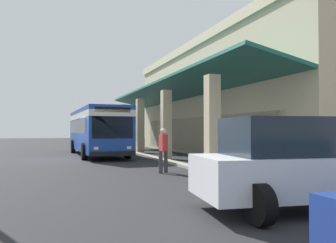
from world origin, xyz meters
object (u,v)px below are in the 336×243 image
at_px(parked_suv_white, 307,162).
at_px(pedestrian, 163,147).
at_px(transit_bus, 97,128).
at_px(potted_palm, 135,141).

xyz_separation_m(parked_suv_white, pedestrian, (-7.18, -0.86, -0.00)).
distance_m(transit_bus, parked_suv_white, 18.32).
relative_size(parked_suv_white, potted_palm, 1.53).
distance_m(transit_bus, potted_palm, 8.32).
xyz_separation_m(parked_suv_white, potted_palm, (-25.17, 2.36, -0.32)).
distance_m(parked_suv_white, potted_palm, 25.28).
bearing_deg(potted_palm, pedestrian, -10.15).
height_order(transit_bus, pedestrian, transit_bus).
relative_size(transit_bus, parked_suv_white, 2.25).
bearing_deg(parked_suv_white, pedestrian, -173.18).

